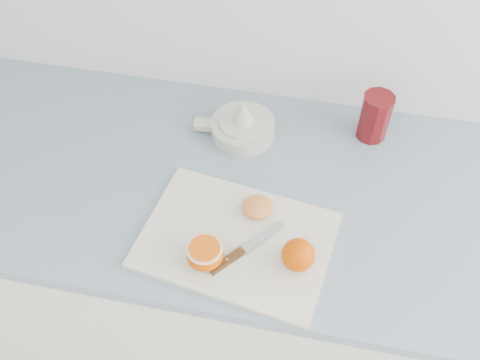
% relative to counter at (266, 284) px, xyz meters
% --- Properties ---
extents(counter, '(2.63, 0.64, 0.89)m').
position_rel_counter_xyz_m(counter, '(0.00, 0.00, 0.00)').
color(counter, white).
rests_on(counter, ground).
extents(cutting_board, '(0.41, 0.32, 0.01)m').
position_rel_counter_xyz_m(cutting_board, '(-0.05, -0.16, 0.45)').
color(cutting_board, beige).
rests_on(cutting_board, counter).
extents(whole_orange, '(0.07, 0.07, 0.07)m').
position_rel_counter_xyz_m(whole_orange, '(0.08, -0.19, 0.49)').
color(whole_orange, '#DD6F00').
rests_on(whole_orange, cutting_board).
extents(half_orange, '(0.07, 0.07, 0.05)m').
position_rel_counter_xyz_m(half_orange, '(-0.10, -0.22, 0.48)').
color(half_orange, '#DD6F00').
rests_on(half_orange, cutting_board).
extents(squeezed_shell, '(0.06, 0.06, 0.03)m').
position_rel_counter_xyz_m(squeezed_shell, '(-0.02, -0.08, 0.47)').
color(squeezed_shell, orange).
rests_on(squeezed_shell, cutting_board).
extents(paring_knife, '(0.13, 0.15, 0.01)m').
position_rel_counter_xyz_m(paring_knife, '(-0.05, -0.20, 0.46)').
color(paring_knife, '#4A2E13').
rests_on(paring_knife, cutting_board).
extents(citrus_juicer, '(0.20, 0.15, 0.10)m').
position_rel_counter_xyz_m(citrus_juicer, '(-0.10, 0.15, 0.47)').
color(citrus_juicer, silver).
rests_on(citrus_juicer, counter).
extents(red_tumbler, '(0.07, 0.07, 0.12)m').
position_rel_counter_xyz_m(red_tumbler, '(0.20, 0.20, 0.50)').
color(red_tumbler, '#640D0F').
rests_on(red_tumbler, counter).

